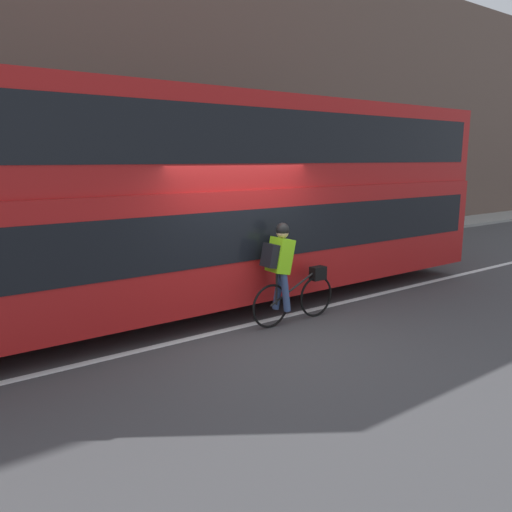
{
  "coord_description": "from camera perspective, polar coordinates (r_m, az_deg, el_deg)",
  "views": [
    {
      "loc": [
        -4.25,
        -5.93,
        2.6
      ],
      "look_at": [
        0.55,
        0.66,
        1.0
      ],
      "focal_mm": 35.0,
      "sensor_mm": 36.0,
      "label": 1
    }
  ],
  "objects": [
    {
      "name": "sidewalk_curb",
      "position": [
        12.45,
        -15.33,
        -1.12
      ],
      "size": [
        60.0,
        1.77,
        0.1
      ],
      "color": "gray",
      "rests_on": "ground_plane"
    },
    {
      "name": "trash_bin",
      "position": [
        14.03,
        -0.75,
        2.98
      ],
      "size": [
        0.53,
        0.53,
        1.04
      ],
      "color": "#515156",
      "rests_on": "sidewalk_curb"
    },
    {
      "name": "ground_plane",
      "position": [
        7.74,
        -0.42,
        -8.52
      ],
      "size": [
        80.0,
        80.0,
        0.0
      ],
      "primitive_type": "plane",
      "color": "#424244"
    },
    {
      "name": "building_facade",
      "position": [
        13.28,
        -18.01,
        18.22
      ],
      "size": [
        60.0,
        0.3,
        8.73
      ],
      "color": "brown",
      "rests_on": "ground_plane"
    },
    {
      "name": "bus",
      "position": [
        8.65,
        -5.83,
        7.19
      ],
      "size": [
        11.75,
        2.58,
        3.6
      ],
      "color": "black",
      "rests_on": "ground_plane"
    },
    {
      "name": "road_center_line",
      "position": [
        7.93,
        -1.5,
        -8.0
      ],
      "size": [
        50.0,
        0.14,
        0.01
      ],
      "primitive_type": "cube",
      "color": "silver",
      "rests_on": "ground_plane"
    },
    {
      "name": "cyclist_on_bike",
      "position": [
        7.82,
        3.47,
        -1.62
      ],
      "size": [
        1.65,
        0.32,
        1.63
      ],
      "color": "black",
      "rests_on": "ground_plane"
    }
  ]
}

